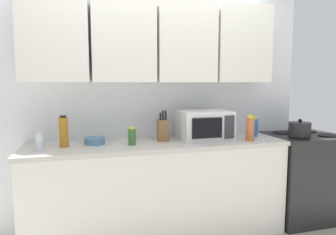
{
  "coord_description": "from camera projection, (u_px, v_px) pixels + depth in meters",
  "views": [
    {
      "loc": [
        -0.64,
        -2.97,
        1.45
      ],
      "look_at": [
        0.11,
        -0.25,
        1.12
      ],
      "focal_mm": 32.28,
      "sensor_mm": 36.0,
      "label": 1
    }
  ],
  "objects": [
    {
      "name": "wall_back_with_cabinets",
      "position": [
        152.0,
        69.0,
        2.94
      ],
      "size": [
        3.25,
        0.38,
        2.6
      ],
      "color": "white",
      "rests_on": "ground_plane"
    },
    {
      "name": "counter_run",
      "position": [
        158.0,
        189.0,
        2.84
      ],
      "size": [
        2.38,
        0.63,
        0.9
      ],
      "color": "white",
      "rests_on": "ground_plane"
    },
    {
      "name": "stove_range",
      "position": [
        302.0,
        176.0,
        3.24
      ],
      "size": [
        0.76,
        0.64,
        0.91
      ],
      "color": "black",
      "rests_on": "ground_plane"
    },
    {
      "name": "kettle",
      "position": [
        300.0,
        129.0,
        3.0
      ],
      "size": [
        0.21,
        0.21,
        0.18
      ],
      "color": "black",
      "rests_on": "stove_range"
    },
    {
      "name": "microwave",
      "position": [
        204.0,
        125.0,
        2.9
      ],
      "size": [
        0.48,
        0.37,
        0.28
      ],
      "color": "silver",
      "rests_on": "counter_run"
    },
    {
      "name": "knife_block",
      "position": [
        163.0,
        130.0,
        2.85
      ],
      "size": [
        0.11,
        0.13,
        0.29
      ],
      "color": "brown",
      "rests_on": "counter_run"
    },
    {
      "name": "bottle_blue_cleaner",
      "position": [
        255.0,
        127.0,
        3.06
      ],
      "size": [
        0.05,
        0.05,
        0.21
      ],
      "color": "#2D56B7",
      "rests_on": "counter_run"
    },
    {
      "name": "bottle_spice_jar",
      "position": [
        250.0,
        128.0,
        2.85
      ],
      "size": [
        0.08,
        0.08,
        0.24
      ],
      "color": "#BC6638",
      "rests_on": "counter_run"
    },
    {
      "name": "bottle_clear_tall",
      "position": [
        40.0,
        142.0,
        2.42
      ],
      "size": [
        0.06,
        0.06,
        0.15
      ],
      "color": "silver",
      "rests_on": "counter_run"
    },
    {
      "name": "bottle_amber_vinegar",
      "position": [
        64.0,
        132.0,
        2.57
      ],
      "size": [
        0.08,
        0.08,
        0.27
      ],
      "color": "#AD701E",
      "rests_on": "counter_run"
    },
    {
      "name": "bottle_green_oil",
      "position": [
        132.0,
        136.0,
        2.65
      ],
      "size": [
        0.07,
        0.07,
        0.16
      ],
      "color": "#386B2D",
      "rests_on": "counter_run"
    },
    {
      "name": "bowl_ceramic_small",
      "position": [
        95.0,
        141.0,
        2.7
      ],
      "size": [
        0.18,
        0.18,
        0.06
      ],
      "primitive_type": "cylinder",
      "color": "teal",
      "rests_on": "counter_run"
    }
  ]
}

